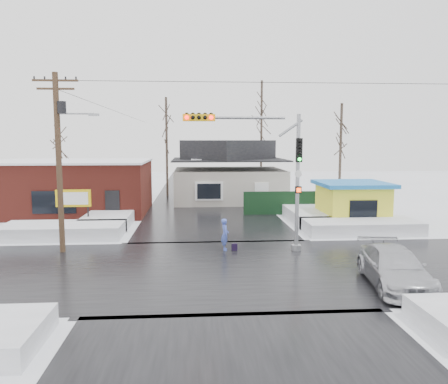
{
  "coord_description": "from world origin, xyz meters",
  "views": [
    {
      "loc": [
        -1.27,
        -18.82,
        5.69
      ],
      "look_at": [
        0.3,
        3.79,
        3.0
      ],
      "focal_mm": 35.0,
      "sensor_mm": 36.0,
      "label": 1
    }
  ],
  "objects": [
    {
      "name": "marquee_sign",
      "position": [
        -9.0,
        9.49,
        1.92
      ],
      "size": [
        2.2,
        0.21,
        2.55
      ],
      "color": "black",
      "rests_on": "ground"
    },
    {
      "name": "shopping_bag",
      "position": [
        0.8,
        3.17,
        0.17
      ],
      "size": [
        0.3,
        0.17,
        0.35
      ],
      "primitive_type": "cube",
      "rotation": [
        0.0,
        0.0,
        0.19
      ],
      "color": "black",
      "rests_on": "ground"
    },
    {
      "name": "tree_far_left",
      "position": [
        -4.0,
        26.0,
        7.95
      ],
      "size": [
        3.0,
        3.0,
        10.0
      ],
      "color": "#332821",
      "rests_on": "ground"
    },
    {
      "name": "fence",
      "position": [
        6.5,
        14.0,
        0.9
      ],
      "size": [
        8.0,
        0.12,
        1.8
      ],
      "primitive_type": "cube",
      "color": "black",
      "rests_on": "ground"
    },
    {
      "name": "pedestrian",
      "position": [
        0.31,
        3.3,
        0.83
      ],
      "size": [
        0.4,
        0.6,
        1.65
      ],
      "primitive_type": "imported",
      "rotation": [
        0.0,
        0.0,
        1.57
      ],
      "color": "#455BC2",
      "rests_on": "ground"
    },
    {
      "name": "snowbank_ne",
      "position": [
        9.0,
        7.0,
        0.4
      ],
      "size": [
        7.0,
        3.0,
        0.8
      ],
      "primitive_type": "cube",
      "color": "white",
      "rests_on": "ground"
    },
    {
      "name": "tree_far_west",
      "position": [
        -14.0,
        24.0,
        6.36
      ],
      "size": [
        3.0,
        3.0,
        8.0
      ],
      "color": "#332821",
      "rests_on": "ground"
    },
    {
      "name": "car",
      "position": [
        6.52,
        -2.75,
        0.73
      ],
      "size": [
        2.71,
        5.27,
        1.46
      ],
      "primitive_type": "imported",
      "rotation": [
        0.0,
        0.0,
        -0.13
      ],
      "color": "#BABBC2",
      "rests_on": "ground"
    },
    {
      "name": "kiosk",
      "position": [
        9.5,
        9.99,
        1.46
      ],
      "size": [
        4.6,
        4.6,
        2.88
      ],
      "color": "yellow",
      "rests_on": "ground"
    },
    {
      "name": "brick_building",
      "position": [
        -11.0,
        15.99,
        2.08
      ],
      "size": [
        12.2,
        8.2,
        4.12
      ],
      "color": "maroon",
      "rests_on": "ground"
    },
    {
      "name": "tree_far_mid",
      "position": [
        6.0,
        28.0,
        9.54
      ],
      "size": [
        3.0,
        3.0,
        12.0
      ],
      "color": "#332821",
      "rests_on": "ground"
    },
    {
      "name": "road_ew",
      "position": [
        0.0,
        0.0,
        0.01
      ],
      "size": [
        120.0,
        10.0,
        0.02
      ],
      "primitive_type": "cube",
      "color": "black",
      "rests_on": "ground"
    },
    {
      "name": "house",
      "position": [
        2.0,
        22.0,
        2.62
      ],
      "size": [
        10.4,
        8.4,
        5.76
      ],
      "color": "beige",
      "rests_on": "ground"
    },
    {
      "name": "snowbank_nside_w",
      "position": [
        -7.0,
        12.0,
        0.4
      ],
      "size": [
        3.0,
        8.0,
        0.8
      ],
      "primitive_type": "cube",
      "color": "white",
      "rests_on": "ground"
    },
    {
      "name": "snowbank_nside_e",
      "position": [
        7.0,
        12.0,
        0.4
      ],
      "size": [
        3.0,
        8.0,
        0.8
      ],
      "primitive_type": "cube",
      "color": "white",
      "rests_on": "ground"
    },
    {
      "name": "traffic_signal",
      "position": [
        2.43,
        2.97,
        4.54
      ],
      "size": [
        6.05,
        0.68,
        7.0
      ],
      "color": "gray",
      "rests_on": "ground"
    },
    {
      "name": "ground",
      "position": [
        0.0,
        0.0,
        0.0
      ],
      "size": [
        120.0,
        120.0,
        0.0
      ],
      "primitive_type": "plane",
      "color": "white",
      "rests_on": "ground"
    },
    {
      "name": "road_ns",
      "position": [
        0.0,
        0.0,
        0.01
      ],
      "size": [
        10.0,
        120.0,
        0.02
      ],
      "primitive_type": "cube",
      "color": "black",
      "rests_on": "ground"
    },
    {
      "name": "tree_far_right",
      "position": [
        12.0,
        20.0,
        7.16
      ],
      "size": [
        3.0,
        3.0,
        9.0
      ],
      "color": "#332821",
      "rests_on": "ground"
    },
    {
      "name": "utility_pole",
      "position": [
        -7.93,
        3.5,
        5.11
      ],
      "size": [
        3.15,
        0.44,
        9.0
      ],
      "color": "#382619",
      "rests_on": "ground"
    },
    {
      "name": "snowbank_nw",
      "position": [
        -9.0,
        7.0,
        0.4
      ],
      "size": [
        7.0,
        3.0,
        0.8
      ],
      "primitive_type": "cube",
      "color": "white",
      "rests_on": "ground"
    }
  ]
}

